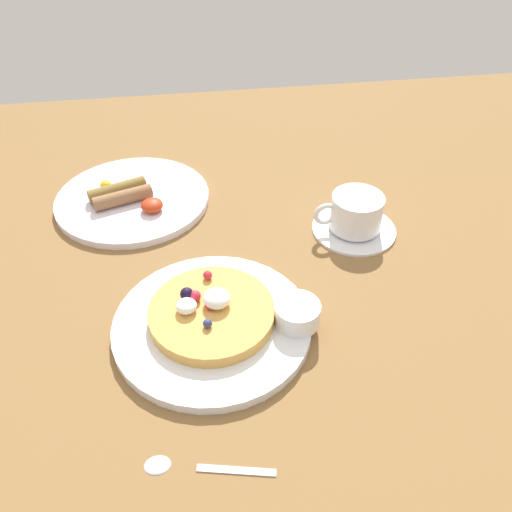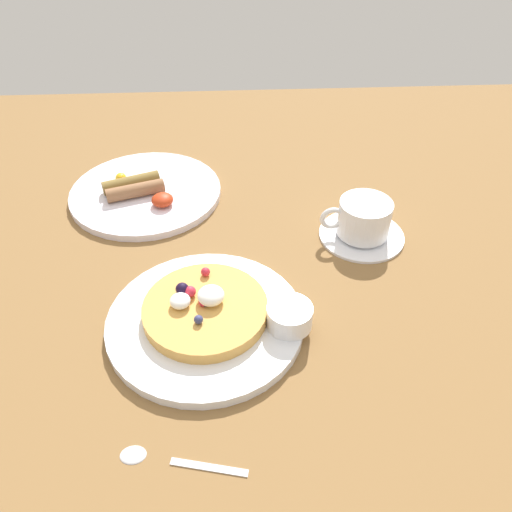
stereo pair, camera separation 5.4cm
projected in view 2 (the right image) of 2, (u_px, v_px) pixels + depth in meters
ground_plane at (246, 285)px, 0.77m from camera, size 2.06×1.36×0.03m
pancake_plate at (206, 321)px, 0.68m from camera, size 0.26×0.26×0.01m
pancake_with_berries at (205, 309)px, 0.68m from camera, size 0.16×0.16×0.04m
syrup_ramekin at (289, 316)px, 0.66m from camera, size 0.06×0.06×0.03m
breakfast_plate at (146, 193)px, 0.92m from camera, size 0.26×0.26×0.01m
fried_breakfast at (136, 187)px, 0.90m from camera, size 0.13×0.12×0.03m
coffee_saucer at (362, 234)px, 0.83m from camera, size 0.14×0.14×0.01m
coffee_cup at (363, 217)px, 0.81m from camera, size 0.11×0.08×0.06m
teaspoon at (159, 458)px, 0.54m from camera, size 0.14×0.04×0.01m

